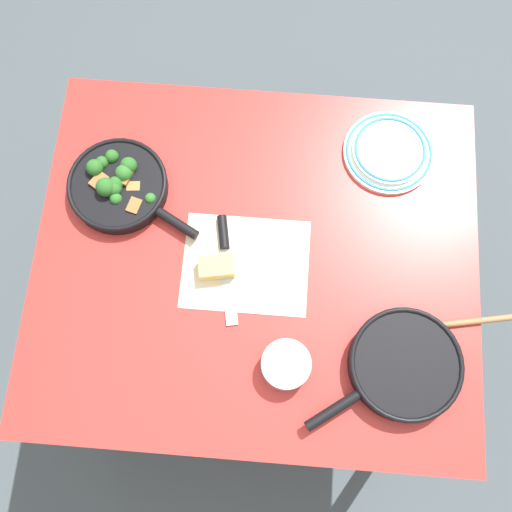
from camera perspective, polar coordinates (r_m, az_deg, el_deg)
The scene contains 10 objects.
ground_plane at distance 2.15m, azimuth -0.00°, elevation -6.01°, with size 14.00×14.00×0.00m, color #424C51.
dining_table_red at distance 1.48m, azimuth -0.00°, elevation -1.21°, with size 1.09×0.94×0.77m.
skillet_broccoli at distance 1.47m, azimuth -13.58°, elevation 6.88°, with size 0.34×0.25×0.08m.
skillet_eggs at distance 1.36m, azimuth 14.54°, elevation -10.54°, with size 0.35×0.29×0.05m.
wooden_spoon at distance 1.42m, azimuth 18.21°, elevation -6.55°, with size 0.34×0.09×0.02m.
parchment_sheet at distance 1.39m, azimuth -1.04°, elevation -0.80°, with size 0.31×0.24×0.00m.
grater_knife at distance 1.39m, azimuth -3.08°, elevation 0.26°, with size 0.08×0.27×0.02m.
cheese_block at distance 1.37m, azimuth -3.98°, elevation -1.14°, with size 0.09×0.07×0.04m.
dinner_plate_stack at distance 1.53m, azimuth 13.16°, elevation 10.16°, with size 0.23×0.23×0.03m.
prep_bowl_steel at distance 1.32m, azimuth 3.00°, elevation -10.82°, with size 0.11×0.11×0.06m.
Camera 1 is at (0.03, -0.39, 2.11)m, focal length 40.00 mm.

